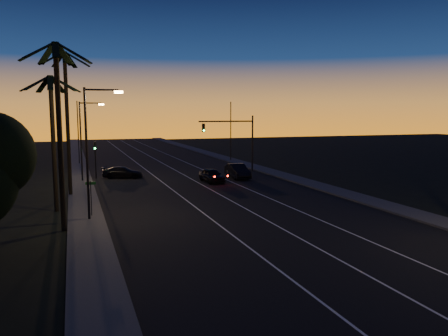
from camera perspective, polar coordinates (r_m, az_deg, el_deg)
name	(u,v)px	position (r m, az deg, el deg)	size (l,w,h in m)	color
road	(203,188)	(42.79, -2.81, -2.64)	(20.00, 170.00, 0.01)	black
sidewalk_left	(83,194)	(41.09, -17.99, -3.30)	(2.40, 170.00, 0.16)	#323230
sidewalk_right	(304,181)	(47.14, 10.36, -1.75)	(2.40, 170.00, 0.16)	#323230
lane_stripe_left	(173,190)	(42.05, -6.74, -2.84)	(0.12, 160.00, 0.01)	silver
lane_stripe_mid	(207,188)	(42.93, -2.17, -2.59)	(0.12, 160.00, 0.01)	silver
lane_stripe_right	(241,186)	(44.07, 2.18, -2.34)	(0.12, 160.00, 0.01)	silver
palm_near	(59,117)	(28.45, -20.77, 6.24)	(4.25, 4.16, 11.53)	black
palm_mid	(53,128)	(34.48, -21.48, 4.93)	(4.25, 4.16, 10.03)	black
palm_far	(67,110)	(40.44, -19.83, 7.20)	(4.25, 4.16, 12.53)	black
streetlight_left_near	(91,143)	(30.53, -16.97, 3.13)	(2.55, 0.26, 9.00)	black
streetlight_left_far	(84,134)	(48.51, -17.85, 4.19)	(2.55, 0.26, 8.50)	black
street_sign	(91,194)	(31.97, -16.98, -3.32)	(0.70, 0.06, 2.60)	black
signal_mast	(235,134)	(53.97, 1.43, 4.51)	(7.10, 0.41, 7.00)	black
signal_post	(95,153)	(50.68, -16.47, 1.90)	(0.28, 0.37, 4.20)	black
far_pole_left	(78,133)	(65.51, -18.51, 4.37)	(0.14, 0.14, 9.00)	black
far_pole_right	(231,132)	(66.57, 0.88, 4.78)	(0.14, 0.14, 9.00)	black
lead_car	(212,175)	(46.36, -1.61, -0.97)	(2.04, 4.84, 1.44)	black
right_car	(237,171)	(49.25, 1.77, -0.39)	(1.85, 4.89, 1.59)	black
cross_car	(123,172)	(50.47, -13.08, -0.56)	(4.83, 3.02, 1.30)	black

